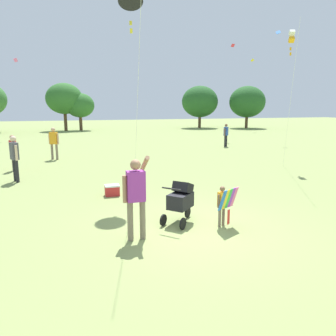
# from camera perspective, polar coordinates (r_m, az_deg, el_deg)

# --- Properties ---
(ground_plane) EXTENTS (120.00, 120.00, 0.00)m
(ground_plane) POSITION_cam_1_polar(r_m,az_deg,el_deg) (7.74, 4.69, -10.53)
(ground_plane) COLOR #849351
(treeline_distant) EXTENTS (44.90, 8.02, 6.07)m
(treeline_distant) POSITION_cam_1_polar(r_m,az_deg,el_deg) (37.80, -18.24, 11.26)
(treeline_distant) COLOR brown
(treeline_distant) RESTS_ON ground
(child_with_butterfly_kite) EXTENTS (0.58, 0.47, 0.97)m
(child_with_butterfly_kite) POSITION_cam_1_polar(r_m,az_deg,el_deg) (7.77, 9.69, -5.91)
(child_with_butterfly_kite) COLOR #7F705B
(child_with_butterfly_kite) RESTS_ON ground
(person_adult_flyer) EXTENTS (0.56, 0.52, 1.82)m
(person_adult_flyer) POSITION_cam_1_polar(r_m,az_deg,el_deg) (6.82, -5.66, -4.21)
(person_adult_flyer) COLOR #7F705B
(person_adult_flyer) RESTS_ON ground
(stroller) EXTENTS (0.99, 0.96, 1.03)m
(stroller) POSITION_cam_1_polar(r_m,az_deg,el_deg) (7.91, 2.26, -5.37)
(stroller) COLOR black
(stroller) RESTS_ON ground
(kite_adult_black) EXTENTS (0.95, 4.18, 6.14)m
(kite_adult_black) POSITION_cam_1_polar(r_m,az_deg,el_deg) (10.98, -6.57, 26.89)
(kite_adult_black) COLOR black
(kite_adult_black) RESTS_ON ground
(kite_orange_delta) EXTENTS (2.42, 3.51, 6.18)m
(kite_orange_delta) POSITION_cam_1_polar(r_m,az_deg,el_deg) (16.64, 20.88, 20.53)
(kite_orange_delta) COLOR white
(kite_orange_delta) RESTS_ON ground
(distant_kites_cluster) EXTENTS (24.57, 11.43, 9.83)m
(distant_kites_cluster) POSITION_cam_1_polar(r_m,az_deg,el_deg) (32.64, 5.36, 24.17)
(distant_kites_cluster) COLOR red
(person_sitting_far) EXTENTS (0.51, 0.35, 1.70)m
(person_sitting_far) POSITION_cam_1_polar(r_m,az_deg,el_deg) (18.17, -19.40, 4.51)
(person_sitting_far) COLOR #7F705B
(person_sitting_far) RESTS_ON ground
(person_couple_left) EXTENTS (0.26, 0.50, 1.57)m
(person_couple_left) POSITION_cam_1_polar(r_m,az_deg,el_deg) (15.76, -25.53, 2.91)
(person_couple_left) COLOR #7F705B
(person_couple_left) RESTS_ON ground
(person_kid_running) EXTENTS (0.36, 0.51, 1.73)m
(person_kid_running) POSITION_cam_1_polar(r_m,az_deg,el_deg) (13.37, -25.33, 2.07)
(person_kid_running) COLOR #232328
(person_kid_running) RESTS_ON ground
(person_back_turned) EXTENTS (0.41, 0.38, 1.59)m
(person_back_turned) POSITION_cam_1_polar(r_m,az_deg,el_deg) (23.08, 10.13, 6.02)
(person_back_turned) COLOR #232328
(person_back_turned) RESTS_ON ground
(cooler_box) EXTENTS (0.45, 0.33, 0.35)m
(cooler_box) POSITION_cam_1_polar(r_m,az_deg,el_deg) (10.51, -9.77, -3.86)
(cooler_box) COLOR red
(cooler_box) RESTS_ON ground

